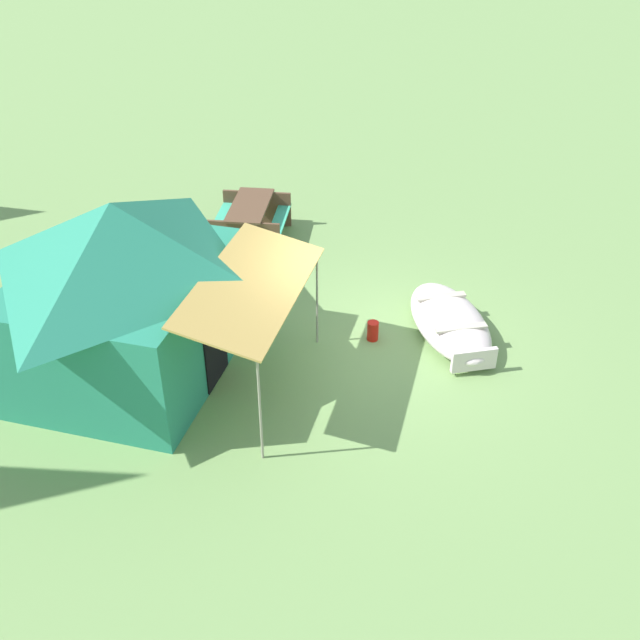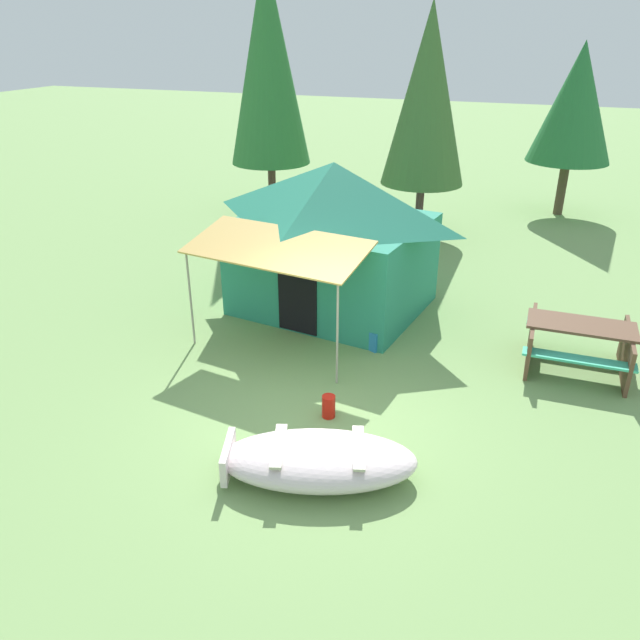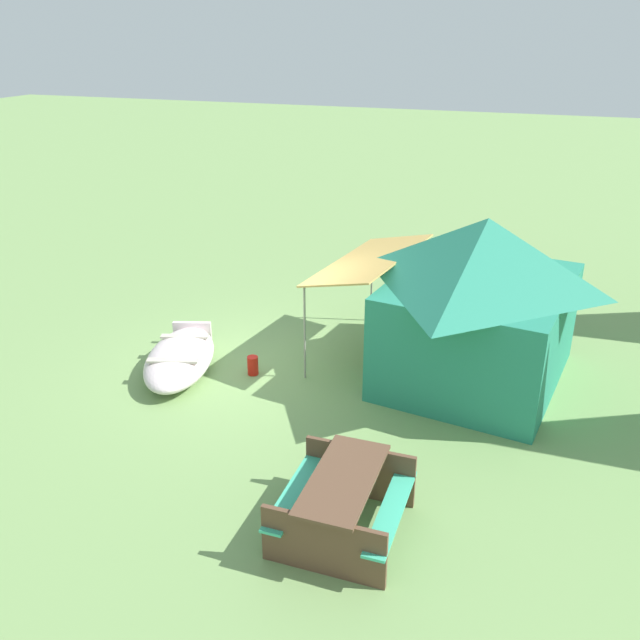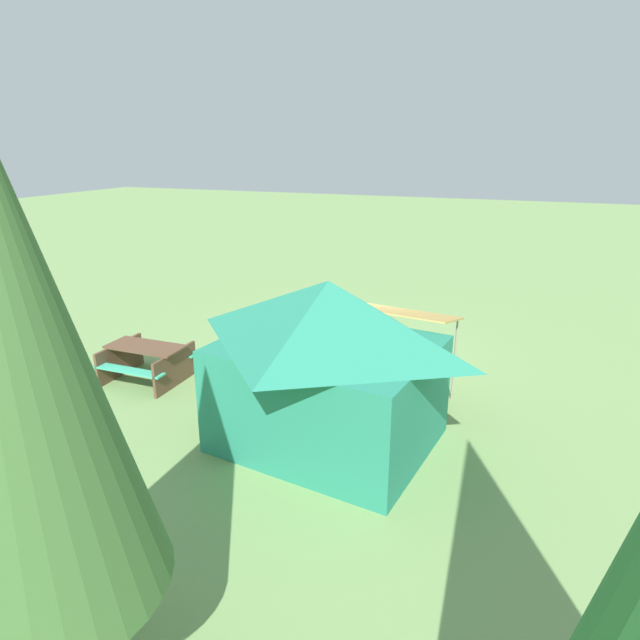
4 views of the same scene
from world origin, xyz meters
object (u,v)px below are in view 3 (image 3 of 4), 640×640
at_px(beached_rowboat, 180,358).
at_px(picnic_table, 343,498).
at_px(canvas_cabin_tent, 480,298).
at_px(cooler_box, 382,386).
at_px(fuel_can, 253,365).

distance_m(beached_rowboat, picnic_table, 4.88).
xyz_separation_m(canvas_cabin_tent, cooler_box, (1.15, -1.30, -1.27)).
height_order(cooler_box, fuel_can, cooler_box).
distance_m(canvas_cabin_tent, picnic_table, 4.61).
relative_size(canvas_cabin_tent, fuel_can, 13.58).
relative_size(cooler_box, fuel_can, 1.54).
bearing_deg(beached_rowboat, picnic_table, 53.06).
xyz_separation_m(picnic_table, fuel_can, (-3.23, -2.65, -0.31)).
relative_size(beached_rowboat, canvas_cabin_tent, 0.58).
bearing_deg(canvas_cabin_tent, cooler_box, -48.43).
bearing_deg(fuel_can, canvas_cabin_tent, 108.35).
distance_m(beached_rowboat, cooler_box, 3.53).
relative_size(beached_rowboat, fuel_can, 7.90).
bearing_deg(cooler_box, beached_rowboat, -84.63).
xyz_separation_m(canvas_cabin_tent, picnic_table, (4.41, -0.92, -0.97)).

